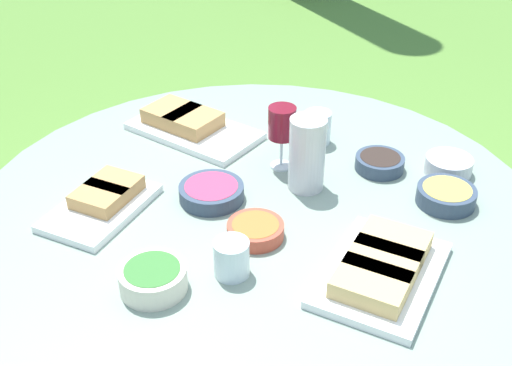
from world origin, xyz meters
TOP-DOWN VIEW (x-y plane):
  - dining_table at (0.00, 0.00)m, footprint 1.47×1.47m
  - water_pitcher at (0.15, 0.04)m, footprint 0.10×0.10m
  - wine_glass at (0.11, 0.16)m, footprint 0.08×0.08m
  - platter_bread_main at (-0.38, 0.06)m, footprint 0.33×0.35m
  - platter_charcuterie at (0.20, -0.34)m, footprint 0.40×0.41m
  - platter_sandwich_side at (-0.12, 0.42)m, footprint 0.42×0.44m
  - bowl_fries at (0.48, -0.11)m, footprint 0.15×0.15m
  - bowl_salad at (-0.29, -0.27)m, footprint 0.15×0.15m
  - bowl_olives at (0.37, 0.08)m, footprint 0.14×0.14m
  - bowl_dip_red at (-0.11, 0.04)m, footprint 0.17×0.17m
  - bowl_dip_cream at (0.55, 0.02)m, footprint 0.13×0.13m
  - bowl_roasted_veg at (-0.03, -0.14)m, footprint 0.14×0.14m
  - cup_water_near at (0.25, 0.27)m, footprint 0.08×0.08m
  - cup_water_far at (-0.11, -0.26)m, footprint 0.08×0.08m

SIDE VIEW (x-z plane):
  - dining_table at x=0.00m, z-range 0.30..1.07m
  - bowl_roasted_veg at x=-0.03m, z-range 0.77..0.81m
  - bowl_olives at x=0.37m, z-range 0.77..0.81m
  - bowl_dip_red at x=-0.11m, z-range 0.77..0.81m
  - platter_bread_main at x=-0.38m, z-range 0.77..0.82m
  - bowl_fries at x=0.48m, z-range 0.77..0.82m
  - platter_sandwich_side at x=-0.12m, z-range 0.77..0.83m
  - bowl_dip_cream at x=0.55m, z-range 0.77..0.82m
  - platter_charcuterie at x=0.20m, z-range 0.77..0.83m
  - bowl_salad at x=-0.29m, z-range 0.77..0.83m
  - cup_water_far at x=-0.11m, z-range 0.77..0.86m
  - cup_water_near at x=0.25m, z-range 0.77..0.87m
  - water_pitcher at x=0.15m, z-range 0.77..0.97m
  - wine_glass at x=0.11m, z-range 0.81..1.00m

